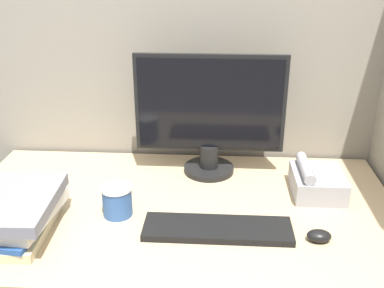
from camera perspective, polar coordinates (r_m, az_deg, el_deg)
cubicle_panel_rear at (r=1.80m, az=-0.75°, el=-0.18°), size 1.80×0.04×1.58m
monitor at (r=1.56m, az=2.26°, el=3.53°), size 0.52×0.18×0.43m
keyboard at (r=1.31m, az=3.26°, el=-10.71°), size 0.43×0.13×0.02m
mouse at (r=1.32m, az=15.83°, el=-11.16°), size 0.07×0.05×0.03m
coffee_cup at (r=1.39m, az=-9.48°, el=-7.10°), size 0.09×0.09×0.10m
book_stack at (r=1.38m, az=-21.71°, el=-8.24°), size 0.24×0.31×0.12m
desk_telephone at (r=1.54m, az=15.52°, el=-4.64°), size 0.16×0.19×0.11m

